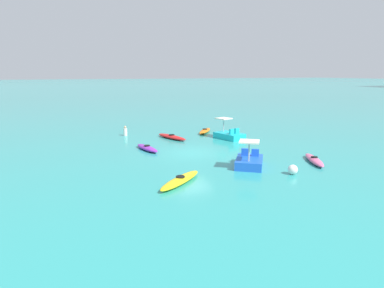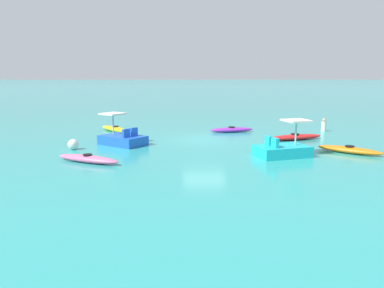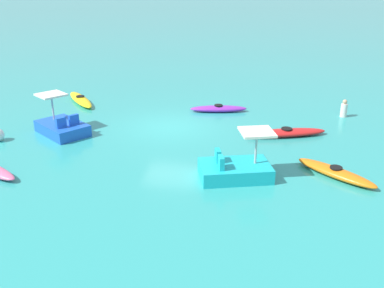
{
  "view_description": "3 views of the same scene",
  "coord_description": "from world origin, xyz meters",
  "px_view_note": "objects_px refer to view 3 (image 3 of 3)",
  "views": [
    {
      "loc": [
        20.45,
        -9.02,
        5.38
      ],
      "look_at": [
        -0.4,
        0.14,
        0.52
      ],
      "focal_mm": 31.1,
      "sensor_mm": 36.0,
      "label": 1
    },
    {
      "loc": [
        1.37,
        21.57,
        3.7
      ],
      "look_at": [
        0.81,
        2.75,
        0.22
      ],
      "focal_mm": 34.9,
      "sensor_mm": 36.0,
      "label": 2
    },
    {
      "loc": [
        -3.92,
        18.01,
        6.48
      ],
      "look_at": [
        -1.44,
        2.62,
        0.26
      ],
      "focal_mm": 39.38,
      "sensor_mm": 36.0,
      "label": 3
    }
  ],
  "objects_px": {
    "kayak_purple": "(218,109)",
    "pedal_boat_blue": "(62,126)",
    "person_near_shore": "(344,109)",
    "kayak_yellow": "(81,100)",
    "pedal_boat_cyan": "(235,168)",
    "kayak_red": "(286,133)",
    "kayak_orange": "(335,172)"
  },
  "relations": [
    {
      "from": "kayak_red",
      "to": "pedal_boat_cyan",
      "type": "distance_m",
      "value": 4.81
    },
    {
      "from": "pedal_boat_cyan",
      "to": "kayak_purple",
      "type": "bearing_deg",
      "value": -79.78
    },
    {
      "from": "kayak_orange",
      "to": "pedal_boat_cyan",
      "type": "relative_size",
      "value": 1.01
    },
    {
      "from": "kayak_purple",
      "to": "pedal_boat_blue",
      "type": "relative_size",
      "value": 1.06
    },
    {
      "from": "pedal_boat_cyan",
      "to": "person_near_shore",
      "type": "distance_m",
      "value": 9.06
    },
    {
      "from": "kayak_purple",
      "to": "pedal_boat_blue",
      "type": "distance_m",
      "value": 7.8
    },
    {
      "from": "kayak_red",
      "to": "person_near_shore",
      "type": "distance_m",
      "value": 4.37
    },
    {
      "from": "kayak_red",
      "to": "kayak_yellow",
      "type": "bearing_deg",
      "value": -18.15
    },
    {
      "from": "kayak_orange",
      "to": "kayak_purple",
      "type": "relative_size",
      "value": 0.93
    },
    {
      "from": "kayak_orange",
      "to": "kayak_purple",
      "type": "height_order",
      "value": "same"
    },
    {
      "from": "kayak_red",
      "to": "person_near_shore",
      "type": "height_order",
      "value": "person_near_shore"
    },
    {
      "from": "pedal_boat_cyan",
      "to": "person_near_shore",
      "type": "xyz_separation_m",
      "value": [
        -4.85,
        -7.65,
        0.05
      ]
    },
    {
      "from": "pedal_boat_blue",
      "to": "person_near_shore",
      "type": "distance_m",
      "value": 13.46
    },
    {
      "from": "kayak_yellow",
      "to": "kayak_red",
      "type": "distance_m",
      "value": 11.56
    },
    {
      "from": "kayak_purple",
      "to": "pedal_boat_cyan",
      "type": "relative_size",
      "value": 1.09
    },
    {
      "from": "kayak_purple",
      "to": "person_near_shore",
      "type": "distance_m",
      "value": 6.21
    },
    {
      "from": "kayak_orange",
      "to": "kayak_yellow",
      "type": "bearing_deg",
      "value": -30.69
    },
    {
      "from": "kayak_purple",
      "to": "kayak_red",
      "type": "bearing_deg",
      "value": 136.83
    },
    {
      "from": "kayak_yellow",
      "to": "kayak_red",
      "type": "relative_size",
      "value": 0.89
    },
    {
      "from": "kayak_yellow",
      "to": "pedal_boat_blue",
      "type": "bearing_deg",
      "value": 104.02
    },
    {
      "from": "person_near_shore",
      "to": "pedal_boat_blue",
      "type": "bearing_deg",
      "value": 19.48
    },
    {
      "from": "kayak_yellow",
      "to": "kayak_purple",
      "type": "height_order",
      "value": "same"
    },
    {
      "from": "kayak_red",
      "to": "pedal_boat_blue",
      "type": "bearing_deg",
      "value": 7.24
    },
    {
      "from": "kayak_orange",
      "to": "pedal_boat_blue",
      "type": "bearing_deg",
      "value": -12.82
    },
    {
      "from": "kayak_yellow",
      "to": "pedal_boat_blue",
      "type": "distance_m",
      "value": 4.99
    },
    {
      "from": "kayak_orange",
      "to": "pedal_boat_cyan",
      "type": "xyz_separation_m",
      "value": [
        3.43,
        0.6,
        0.17
      ]
    },
    {
      "from": "kayak_orange",
      "to": "pedal_boat_blue",
      "type": "relative_size",
      "value": 0.98
    },
    {
      "from": "kayak_red",
      "to": "pedal_boat_cyan",
      "type": "height_order",
      "value": "pedal_boat_cyan"
    },
    {
      "from": "pedal_boat_cyan",
      "to": "pedal_boat_blue",
      "type": "bearing_deg",
      "value": -21.97
    },
    {
      "from": "kayak_yellow",
      "to": "person_near_shore",
      "type": "relative_size",
      "value": 3.66
    },
    {
      "from": "kayak_yellow",
      "to": "kayak_purple",
      "type": "relative_size",
      "value": 1.08
    },
    {
      "from": "kayak_yellow",
      "to": "pedal_boat_cyan",
      "type": "relative_size",
      "value": 1.18
    }
  ]
}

